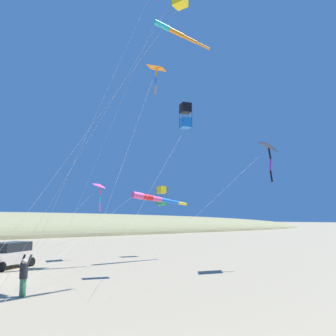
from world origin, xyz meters
TOP-DOWN VIEW (x-y plane):
  - parked_car at (5.08, -3.63)m, footprint 3.91×4.61m
  - cooler_box at (7.24, -4.45)m, footprint 0.62×0.42m
  - person_adult_flyer at (-5.34, -1.89)m, footprint 0.68×0.67m
  - kite_box_teal_far_right at (-4.82, -12.46)m, footprint 3.91×9.11m
  - kite_delta_checkered_midright at (-7.20, -18.76)m, footprint 1.89×15.03m
  - kite_box_striped_overhead at (5.06, -17.67)m, footprint 3.64×13.38m
  - kite_delta_blue_topmost at (6.02, -11.32)m, footprint 4.46×8.79m
  - kite_windsock_purple_drifting at (1.82, -14.39)m, footprint 8.37×17.43m
  - kite_delta_white_trailing at (0.44, -13.68)m, footprint 6.86×10.11m
  - kite_windsock_yellow_midlevel at (-0.61, -14.88)m, footprint 7.00×11.38m

SIDE VIEW (x-z plane):
  - cooler_box at x=7.24m, z-range 0.00..0.42m
  - parked_car at x=5.08m, z-range 0.03..1.88m
  - person_adult_flyer at x=-5.34m, z-range 0.09..1.98m
  - kite_windsock_purple_drifting at x=1.82m, z-range 2.41..8.27m
  - kite_box_striped_overhead at x=5.06m, z-range 2.45..9.28m
  - kite_delta_blue_topmost at x=6.02m, z-range 3.07..10.01m
  - kite_delta_checkered_midright at x=-7.20m, z-range 4.20..13.79m
  - kite_box_teal_far_right at x=-4.82m, z-range 4.97..16.70m
  - kite_delta_white_trailing at x=0.44m, z-range 8.15..25.11m
  - kite_windsock_yellow_midlevel at x=-0.61m, z-range 9.68..30.25m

